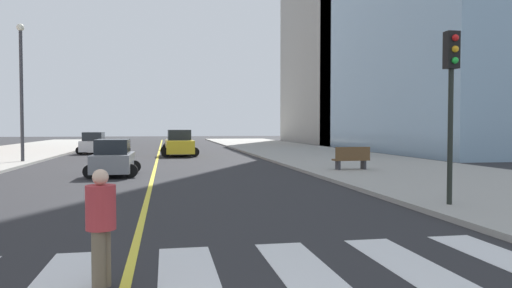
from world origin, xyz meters
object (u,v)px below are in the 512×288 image
car_gray_third (113,159)px  park_bench (351,159)px  car_silver_fourth (175,141)px  street_lamp (21,81)px  car_yellow_second (179,144)px  traffic_light_near_corner (451,83)px  pedestrian_crossing (101,223)px  car_white_nearest (94,144)px

car_gray_third → park_bench: size_ratio=2.07×
car_silver_fourth → street_lamp: street_lamp is taller
car_yellow_second → car_silver_fourth: 10.18m
traffic_light_near_corner → pedestrian_crossing: size_ratio=2.79×
traffic_light_near_corner → park_bench: size_ratio=2.57×
car_silver_fourth → street_lamp: (-9.52, -16.14, 4.19)m
car_gray_third → pedestrian_crossing: bearing=-84.4°
traffic_light_near_corner → park_bench: bearing=-97.4°
car_gray_third → park_bench: car_gray_third is taller
car_yellow_second → traffic_light_near_corner: traffic_light_near_corner is taller
car_silver_fourth → traffic_light_near_corner: traffic_light_near_corner is taller
park_bench → street_lamp: (-17.58, 9.11, 4.31)m
car_yellow_second → car_silver_fourth: size_ratio=1.16×
traffic_light_near_corner → car_white_nearest: bearing=-65.9°
traffic_light_near_corner → street_lamp: bearing=-50.6°
traffic_light_near_corner → pedestrian_crossing: 10.16m
car_yellow_second → pedestrian_crossing: 30.69m
pedestrian_crossing → car_yellow_second: bearing=14.9°
car_yellow_second → street_lamp: size_ratio=0.54×
car_silver_fourth → park_bench: car_silver_fourth is taller
car_yellow_second → car_white_nearest: bearing=-34.2°
car_white_nearest → pedestrian_crossing: car_white_nearest is taller
car_silver_fourth → car_white_nearest: bearing=41.3°
car_gray_third → car_silver_fourth: car_silver_fourth is taller
car_yellow_second → traffic_light_near_corner: size_ratio=0.97×
car_white_nearest → car_silver_fourth: (6.78, 5.73, -0.03)m
pedestrian_crossing → street_lamp: size_ratio=0.20×
park_bench → car_gray_third: bearing=84.8°
traffic_light_near_corner → pedestrian_crossing: bearing=30.2°
street_lamp → park_bench: bearing=-27.4°
car_gray_third → street_lamp: street_lamp is taller
car_gray_third → traffic_light_near_corner: bearing=-47.9°
car_white_nearest → park_bench: bearing=-51.8°
car_gray_third → street_lamp: size_ratio=0.45×
car_gray_third → traffic_light_near_corner: traffic_light_near_corner is taller
park_bench → street_lamp: street_lamp is taller
car_gray_third → street_lamp: bearing=126.5°
car_silver_fourth → park_bench: size_ratio=2.15×
pedestrian_crossing → car_silver_fourth: bearing=16.0°
car_white_nearest → pedestrian_crossing: (4.95, -35.09, 0.09)m
street_lamp → traffic_light_near_corner: bearing=-50.6°
car_yellow_second → park_bench: car_yellow_second is taller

